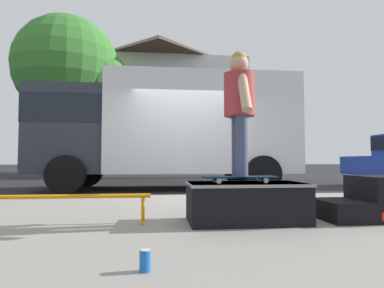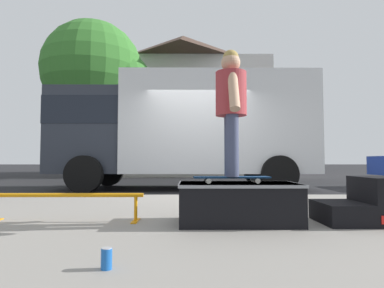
{
  "view_description": "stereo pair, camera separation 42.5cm",
  "coord_description": "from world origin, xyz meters",
  "px_view_note": "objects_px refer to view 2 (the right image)",
  "views": [
    {
      "loc": [
        -0.64,
        -6.64,
        0.76
      ],
      "look_at": [
        -0.19,
        -2.41,
        0.99
      ],
      "focal_mm": 29.89,
      "sensor_mm": 36.0,
      "label": 1
    },
    {
      "loc": [
        -0.22,
        -6.66,
        0.76
      ],
      "look_at": [
        -0.19,
        -2.41,
        0.99
      ],
      "focal_mm": 29.89,
      "sensor_mm": 36.0,
      "label": 2
    }
  ],
  "objects_px": {
    "skate_box": "(238,202)",
    "skater_kid": "(231,101)",
    "grind_rail": "(65,200)",
    "soda_can": "(107,259)",
    "street_tree_main": "(98,74)",
    "kicker_ramp": "(369,204)",
    "skateboard": "(232,178)",
    "box_truck": "(182,127)"
  },
  "relations": [
    {
      "from": "skate_box",
      "to": "skater_kid",
      "type": "bearing_deg",
      "value": -155.78
    },
    {
      "from": "grind_rail",
      "to": "soda_can",
      "type": "bearing_deg",
      "value": -60.98
    },
    {
      "from": "street_tree_main",
      "to": "soda_can",
      "type": "bearing_deg",
      "value": -73.52
    },
    {
      "from": "kicker_ramp",
      "to": "skateboard",
      "type": "height_order",
      "value": "skateboard"
    },
    {
      "from": "skateboard",
      "to": "box_truck",
      "type": "distance_m",
      "value": 5.7
    },
    {
      "from": "skate_box",
      "to": "grind_rail",
      "type": "distance_m",
      "value": 1.84
    },
    {
      "from": "box_truck",
      "to": "skater_kid",
      "type": "bearing_deg",
      "value": -83.36
    },
    {
      "from": "kicker_ramp",
      "to": "soda_can",
      "type": "relative_size",
      "value": 6.93
    },
    {
      "from": "skateboard",
      "to": "soda_can",
      "type": "relative_size",
      "value": 6.27
    },
    {
      "from": "grind_rail",
      "to": "skateboard",
      "type": "distance_m",
      "value": 1.78
    },
    {
      "from": "kicker_ramp",
      "to": "skate_box",
      "type": "bearing_deg",
      "value": 179.98
    },
    {
      "from": "kicker_ramp",
      "to": "skater_kid",
      "type": "distance_m",
      "value": 1.79
    },
    {
      "from": "kicker_ramp",
      "to": "grind_rail",
      "type": "bearing_deg",
      "value": 178.17
    },
    {
      "from": "grind_rail",
      "to": "box_truck",
      "type": "xyz_separation_m",
      "value": [
        1.12,
        5.42,
        1.35
      ]
    },
    {
      "from": "soda_can",
      "to": "street_tree_main",
      "type": "bearing_deg",
      "value": 106.48
    },
    {
      "from": "kicker_ramp",
      "to": "street_tree_main",
      "type": "bearing_deg",
      "value": 118.96
    },
    {
      "from": "skater_kid",
      "to": "kicker_ramp",
      "type": "bearing_deg",
      "value": 1.28
    },
    {
      "from": "skate_box",
      "to": "kicker_ramp",
      "type": "xyz_separation_m",
      "value": [
        1.36,
        -0.0,
        -0.02
      ]
    },
    {
      "from": "skate_box",
      "to": "kicker_ramp",
      "type": "bearing_deg",
      "value": -0.02
    },
    {
      "from": "skate_box",
      "to": "street_tree_main",
      "type": "xyz_separation_m",
      "value": [
        -4.61,
        10.78,
        4.32
      ]
    },
    {
      "from": "grind_rail",
      "to": "street_tree_main",
      "type": "xyz_separation_m",
      "value": [
        -2.77,
        10.68,
        4.31
      ]
    },
    {
      "from": "skateboard",
      "to": "soda_can",
      "type": "distance_m",
      "value": 1.71
    },
    {
      "from": "grind_rail",
      "to": "skateboard",
      "type": "xyz_separation_m",
      "value": [
        1.76,
        -0.13,
        0.24
      ]
    },
    {
      "from": "kicker_ramp",
      "to": "street_tree_main",
      "type": "height_order",
      "value": "street_tree_main"
    },
    {
      "from": "grind_rail",
      "to": "box_truck",
      "type": "bearing_deg",
      "value": 78.36
    },
    {
      "from": "soda_can",
      "to": "box_truck",
      "type": "height_order",
      "value": "box_truck"
    },
    {
      "from": "skate_box",
      "to": "box_truck",
      "type": "relative_size",
      "value": 0.18
    },
    {
      "from": "skateboard",
      "to": "box_truck",
      "type": "relative_size",
      "value": 0.11
    },
    {
      "from": "skateboard",
      "to": "street_tree_main",
      "type": "distance_m",
      "value": 12.41
    },
    {
      "from": "skate_box",
      "to": "box_truck",
      "type": "bearing_deg",
      "value": 97.41
    },
    {
      "from": "skateboard",
      "to": "street_tree_main",
      "type": "xyz_separation_m",
      "value": [
        -4.53,
        10.82,
        4.07
      ]
    },
    {
      "from": "soda_can",
      "to": "box_truck",
      "type": "relative_size",
      "value": 0.02
    },
    {
      "from": "kicker_ramp",
      "to": "soda_can",
      "type": "bearing_deg",
      "value": -149.19
    },
    {
      "from": "skateboard",
      "to": "street_tree_main",
      "type": "bearing_deg",
      "value": 112.74
    },
    {
      "from": "kicker_ramp",
      "to": "soda_can",
      "type": "distance_m",
      "value": 2.75
    },
    {
      "from": "grind_rail",
      "to": "soda_can",
      "type": "distance_m",
      "value": 1.73
    },
    {
      "from": "soda_can",
      "to": "skate_box",
      "type": "bearing_deg",
      "value": 54.67
    },
    {
      "from": "kicker_ramp",
      "to": "street_tree_main",
      "type": "distance_m",
      "value": 13.07
    },
    {
      "from": "box_truck",
      "to": "skate_box",
      "type": "bearing_deg",
      "value": -82.59
    },
    {
      "from": "grind_rail",
      "to": "skate_box",
      "type": "bearing_deg",
      "value": -3.17
    },
    {
      "from": "kicker_ramp",
      "to": "skateboard",
      "type": "distance_m",
      "value": 1.46
    },
    {
      "from": "box_truck",
      "to": "skateboard",
      "type": "bearing_deg",
      "value": -83.36
    }
  ]
}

